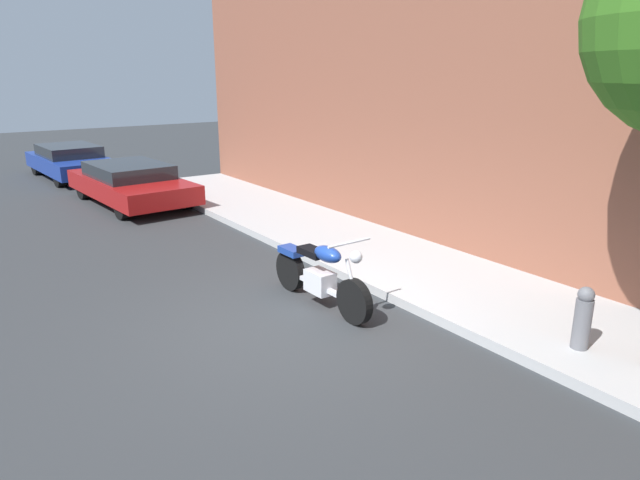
% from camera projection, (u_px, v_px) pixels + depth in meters
% --- Properties ---
extents(ground_plane, '(60.00, 60.00, 0.00)m').
position_uv_depth(ground_plane, '(295.00, 326.00, 7.59)').
color(ground_plane, '#303335').
extents(sidewalk, '(21.29, 2.43, 0.14)m').
position_uv_depth(sidewalk, '(441.00, 279.00, 9.10)').
color(sidewalk, '#B2B2B2').
rests_on(sidewalk, ground).
extents(building_facade, '(21.29, 0.50, 7.32)m').
position_uv_depth(building_facade, '(520.00, 45.00, 8.88)').
color(building_facade, brown).
rests_on(building_facade, ground).
extents(motorcycle, '(2.17, 0.70, 1.12)m').
position_uv_depth(motorcycle, '(320.00, 275.00, 8.14)').
color(motorcycle, black).
rests_on(motorcycle, ground).
extents(parked_car_blue, '(4.24, 2.00, 1.03)m').
position_uv_depth(parked_car_blue, '(71.00, 161.00, 17.96)').
color(parked_car_blue, black).
rests_on(parked_car_blue, ground).
extents(parked_car_red, '(4.48, 2.15, 1.03)m').
position_uv_depth(parked_car_red, '(131.00, 182.00, 14.42)').
color(parked_car_red, black).
rests_on(parked_car_red, ground).
extents(fire_hydrant, '(0.20, 0.20, 0.91)m').
position_uv_depth(fire_hydrant, '(582.00, 323.00, 6.60)').
color(fire_hydrant, slate).
rests_on(fire_hydrant, ground).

